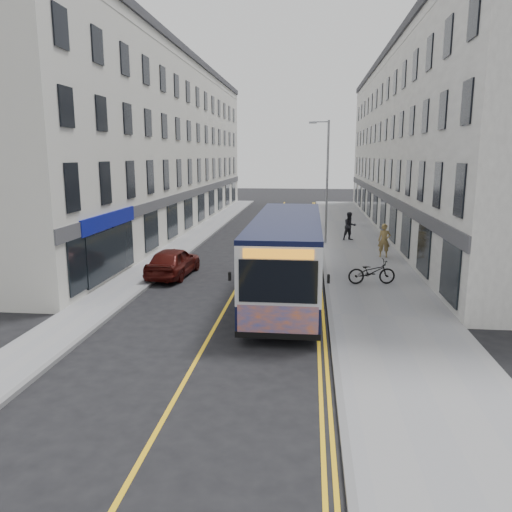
% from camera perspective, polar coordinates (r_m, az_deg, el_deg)
% --- Properties ---
extents(ground, '(140.00, 140.00, 0.00)m').
position_cam_1_polar(ground, '(20.03, -3.23, -5.48)').
color(ground, black).
rests_on(ground, ground).
extents(pavement_east, '(4.50, 64.00, 0.12)m').
position_cam_1_polar(pavement_east, '(31.58, 11.66, 0.70)').
color(pavement_east, gray).
rests_on(pavement_east, ground).
extents(pavement_west, '(2.00, 64.00, 0.12)m').
position_cam_1_polar(pavement_west, '(32.47, -8.50, 1.11)').
color(pavement_west, gray).
rests_on(pavement_west, ground).
extents(kerb_east, '(0.18, 64.00, 0.13)m').
position_cam_1_polar(kerb_east, '(31.44, 7.58, 0.80)').
color(kerb_east, slate).
rests_on(kerb_east, ground).
extents(kerb_west, '(0.18, 64.00, 0.13)m').
position_cam_1_polar(kerb_west, '(32.24, -6.78, 1.09)').
color(kerb_west, slate).
rests_on(kerb_west, ground).
extents(road_centre_line, '(0.12, 64.00, 0.01)m').
position_cam_1_polar(road_centre_line, '(31.60, 0.31, 0.85)').
color(road_centre_line, yellow).
rests_on(road_centre_line, ground).
extents(road_dbl_yellow_inner, '(0.10, 64.00, 0.01)m').
position_cam_1_polar(road_dbl_yellow_inner, '(31.44, 6.76, 0.71)').
color(road_dbl_yellow_inner, yellow).
rests_on(road_dbl_yellow_inner, ground).
extents(road_dbl_yellow_outer, '(0.10, 64.00, 0.01)m').
position_cam_1_polar(road_dbl_yellow_outer, '(31.44, 7.12, 0.70)').
color(road_dbl_yellow_outer, yellow).
rests_on(road_dbl_yellow_outer, ground).
extents(terrace_east, '(6.00, 46.00, 13.00)m').
position_cam_1_polar(terrace_east, '(40.75, 18.38, 11.85)').
color(terrace_east, white).
rests_on(terrace_east, ground).
extents(terrace_west, '(6.00, 46.00, 13.00)m').
position_cam_1_polar(terrace_west, '(41.72, -11.04, 12.19)').
color(terrace_west, silver).
rests_on(terrace_west, ground).
extents(streetlamp, '(1.32, 0.18, 8.00)m').
position_cam_1_polar(streetlamp, '(32.94, 8.00, 8.85)').
color(streetlamp, gray).
rests_on(streetlamp, ground).
extents(city_bus, '(2.70, 11.56, 3.36)m').
position_cam_1_polar(city_bus, '(20.54, 3.56, 0.24)').
color(city_bus, black).
rests_on(city_bus, ground).
extents(bicycle, '(2.21, 1.05, 1.11)m').
position_cam_1_polar(bicycle, '(23.01, 13.08, -1.78)').
color(bicycle, black).
rests_on(bicycle, pavement_east).
extents(pedestrian_near, '(0.75, 0.55, 1.90)m').
position_cam_1_polar(pedestrian_near, '(29.22, 14.45, 1.73)').
color(pedestrian_near, olive).
rests_on(pedestrian_near, pavement_east).
extents(pedestrian_far, '(1.14, 1.02, 1.91)m').
position_cam_1_polar(pedestrian_far, '(34.54, 10.67, 3.37)').
color(pedestrian_far, black).
rests_on(pedestrian_far, pavement_east).
extents(car_white, '(1.63, 4.45, 1.46)m').
position_cam_1_polar(car_white, '(39.40, 6.18, 3.97)').
color(car_white, silver).
rests_on(car_white, ground).
extents(car_maroon, '(2.02, 4.36, 1.45)m').
position_cam_1_polar(car_maroon, '(24.63, -9.44, -0.65)').
color(car_maroon, '#460F0B').
rests_on(car_maroon, ground).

